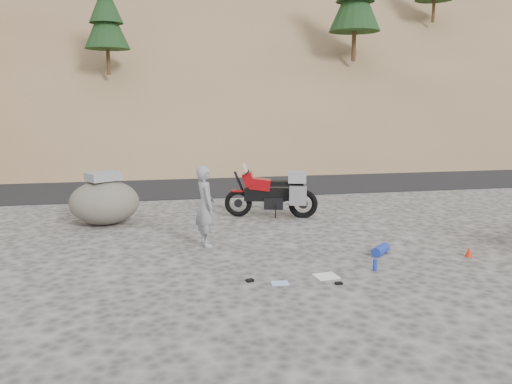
# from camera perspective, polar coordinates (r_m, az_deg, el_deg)

# --- Properties ---
(ground) EXTENTS (140.00, 140.00, 0.00)m
(ground) POSITION_cam_1_polar(r_m,az_deg,el_deg) (10.45, -0.39, -6.41)
(ground) COLOR #3F3C3A
(ground) RESTS_ON ground
(road) EXTENTS (120.00, 7.00, 0.05)m
(road) POSITION_cam_1_polar(r_m,az_deg,el_deg) (19.17, -5.27, 1.23)
(road) COLOR black
(road) RESTS_ON ground
(hillside) EXTENTS (120.00, 73.00, 46.72)m
(hillside) POSITION_cam_1_polar(r_m,az_deg,el_deg) (51.39, -9.23, 19.20)
(hillside) COLOR brown
(hillside) RESTS_ON ground
(motorcycle) EXTENTS (2.41, 1.07, 1.46)m
(motorcycle) POSITION_cam_1_polar(r_m,az_deg,el_deg) (13.06, 2.22, -0.22)
(motorcycle) COLOR black
(motorcycle) RESTS_ON ground
(man) EXTENTS (0.51, 0.68, 1.70)m
(man) POSITION_cam_1_polar(r_m,az_deg,el_deg) (10.70, -5.73, -6.06)
(man) COLOR gray
(man) RESTS_ON ground
(boulder) EXTENTS (2.08, 1.93, 1.28)m
(boulder) POSITION_cam_1_polar(r_m,az_deg,el_deg) (12.88, -16.93, -1.08)
(boulder) COLOR #555048
(boulder) RESTS_ON ground
(gear_white_cloth) EXTENTS (0.44, 0.40, 0.01)m
(gear_white_cloth) POSITION_cam_1_polar(r_m,az_deg,el_deg) (8.90, 8.01, -9.51)
(gear_white_cloth) COLOR white
(gear_white_cloth) RESTS_ON ground
(gear_blue_mat) EXTENTS (0.50, 0.48, 0.20)m
(gear_blue_mat) POSITION_cam_1_polar(r_m,az_deg,el_deg) (10.28, 14.05, -6.44)
(gear_blue_mat) COLOR #1A30A0
(gear_blue_mat) RESTS_ON ground
(gear_bottle) EXTENTS (0.10, 0.10, 0.21)m
(gear_bottle) POSITION_cam_1_polar(r_m,az_deg,el_deg) (9.32, 13.45, -8.12)
(gear_bottle) COLOR #1A30A0
(gear_bottle) RESTS_ON ground
(gear_funnel) EXTENTS (0.19, 0.19, 0.20)m
(gear_funnel) POSITION_cam_1_polar(r_m,az_deg,el_deg) (10.71, 23.17, -6.30)
(gear_funnel) COLOR red
(gear_funnel) RESTS_ON ground
(gear_glove_a) EXTENTS (0.12, 0.09, 0.03)m
(gear_glove_a) POSITION_cam_1_polar(r_m,az_deg,el_deg) (8.57, 9.44, -10.25)
(gear_glove_a) COLOR black
(gear_glove_a) RESTS_ON ground
(gear_glove_b) EXTENTS (0.14, 0.13, 0.04)m
(gear_glove_b) POSITION_cam_1_polar(r_m,az_deg,el_deg) (8.58, -0.70, -10.06)
(gear_glove_b) COLOR black
(gear_glove_b) RESTS_ON ground
(gear_blue_cloth) EXTENTS (0.30, 0.23, 0.01)m
(gear_blue_cloth) POSITION_cam_1_polar(r_m,az_deg,el_deg) (8.51, 2.74, -10.36)
(gear_blue_cloth) COLOR #99B7EC
(gear_blue_cloth) RESTS_ON ground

